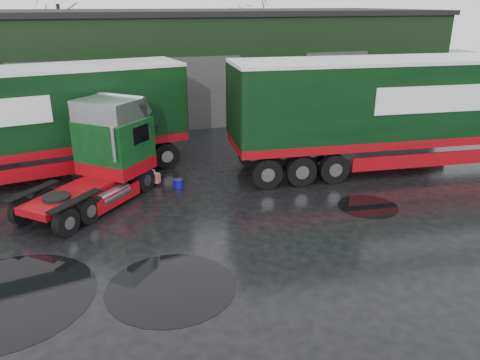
% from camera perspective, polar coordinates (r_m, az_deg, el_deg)
% --- Properties ---
extents(ground, '(100.00, 100.00, 0.00)m').
position_cam_1_polar(ground, '(13.89, 1.31, -8.22)').
color(ground, black).
extents(warehouse, '(32.40, 12.40, 6.30)m').
position_cam_1_polar(warehouse, '(32.24, -6.76, 14.32)').
color(warehouse, black).
rests_on(warehouse, ground).
extents(hero_tractor, '(5.70, 5.93, 3.59)m').
position_cam_1_polar(hero_tractor, '(16.76, -18.50, 2.56)').
color(hero_tractor, '#0B3814').
rests_on(hero_tractor, ground).
extents(trailer_left, '(14.72, 5.46, 4.48)m').
position_cam_1_polar(trailer_left, '(20.20, -27.15, 5.65)').
color(trailer_left, silver).
rests_on(trailer_left, ground).
extents(lorry_right, '(18.05, 4.72, 4.69)m').
position_cam_1_polar(lorry_right, '(20.80, 18.32, 7.59)').
color(lorry_right, silver).
rests_on(lorry_right, ground).
extents(wash_bucket, '(0.36, 0.36, 0.34)m').
position_cam_1_polar(wash_bucket, '(18.27, -7.53, -0.43)').
color(wash_bucket, '#0C0695').
rests_on(wash_bucket, ground).
extents(tree_back_a, '(4.40, 4.40, 9.50)m').
position_cam_1_polar(tree_back_a, '(41.60, -21.01, 16.80)').
color(tree_back_a, black).
rests_on(tree_back_a, ground).
extents(tree_back_b, '(4.40, 4.40, 7.50)m').
position_cam_1_polar(tree_back_b, '(43.86, 1.38, 16.93)').
color(tree_back_b, black).
rests_on(tree_back_b, ground).
extents(puddle_0, '(3.32, 3.32, 0.01)m').
position_cam_1_polar(puddle_0, '(12.25, -8.39, -12.81)').
color(puddle_0, black).
rests_on(puddle_0, ground).
extents(puddle_1, '(2.09, 2.09, 0.01)m').
position_cam_1_polar(puddle_1, '(17.13, 15.32, -3.12)').
color(puddle_1, black).
rests_on(puddle_1, ground).
extents(puddle_2, '(4.27, 4.27, 0.01)m').
position_cam_1_polar(puddle_2, '(13.02, -26.58, -12.82)').
color(puddle_2, black).
rests_on(puddle_2, ground).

